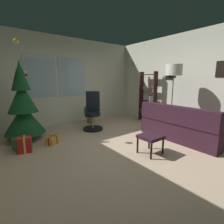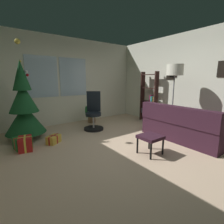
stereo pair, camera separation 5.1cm
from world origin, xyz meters
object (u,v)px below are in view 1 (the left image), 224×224
at_px(office_chair, 93,115).
at_px(bookshelf, 148,100).
at_px(gift_box_red, 25,144).
at_px(floor_lamp, 174,74).
at_px(potted_plant, 91,115).
at_px(gift_box_green, 22,143).
at_px(footstool, 150,138).
at_px(couch, 190,127).
at_px(gift_box_gold, 53,140).
at_px(holiday_tree, 23,108).

distance_m(office_chair, bookshelf, 2.07).
distance_m(gift_box_red, floor_lamp, 3.88).
distance_m(gift_box_red, bookshelf, 3.96).
height_order(office_chair, potted_plant, office_chair).
distance_m(gift_box_red, gift_box_green, 0.13).
bearing_deg(footstool, couch, -2.15).
height_order(footstool, bookshelf, bookshelf).
height_order(gift_box_green, bookshelf, bookshelf).
height_order(footstool, gift_box_gold, footstool).
bearing_deg(gift_box_green, footstool, -42.05).
xyz_separation_m(gift_box_green, gift_box_gold, (0.62, -0.08, -0.04)).
xyz_separation_m(gift_box_gold, bookshelf, (3.33, 0.10, 0.65)).
bearing_deg(couch, bookshelf, 72.85).
bearing_deg(floor_lamp, potted_plant, 119.03).
xyz_separation_m(couch, gift_box_green, (-3.38, 1.82, -0.17)).
bearing_deg(bookshelf, floor_lamp, -111.12).
distance_m(bookshelf, floor_lamp, 1.56).
bearing_deg(couch, office_chair, 124.23).
bearing_deg(holiday_tree, footstool, -53.19).
bearing_deg(potted_plant, couch, -68.09).
height_order(gift_box_green, gift_box_gold, gift_box_green).
bearing_deg(footstool, gift_box_red, 139.55).
bearing_deg(gift_box_red, gift_box_green, 104.04).
height_order(holiday_tree, gift_box_red, holiday_tree).
relative_size(couch, bookshelf, 1.16).
height_order(footstool, holiday_tree, holiday_tree).
relative_size(couch, office_chair, 1.78).
distance_m(couch, bookshelf, 1.97).
bearing_deg(floor_lamp, gift_box_green, 160.84).
relative_size(holiday_tree, gift_box_gold, 6.28).
xyz_separation_m(couch, holiday_tree, (-3.19, 2.42, 0.48)).
height_order(gift_box_red, office_chair, office_chair).
bearing_deg(gift_box_green, office_chair, 9.64).
relative_size(gift_box_gold, potted_plant, 0.58).
bearing_deg(gift_box_gold, floor_lamp, -21.51).
bearing_deg(office_chair, holiday_tree, 170.95).
distance_m(office_chair, potted_plant, 0.77).
distance_m(gift_box_green, floor_lamp, 3.95).
height_order(gift_box_gold, floor_lamp, floor_lamp).
relative_size(gift_box_green, office_chair, 0.32).
height_order(gift_box_gold, office_chair, office_chair).
height_order(holiday_tree, gift_box_green, holiday_tree).
distance_m(gift_box_green, office_chair, 1.97).
height_order(footstool, potted_plant, potted_plant).
xyz_separation_m(footstool, gift_box_gold, (-1.34, 1.68, -0.23)).
bearing_deg(holiday_tree, potted_plant, 11.34).
bearing_deg(bookshelf, potted_plant, 149.81).
xyz_separation_m(couch, gift_box_gold, (-2.76, 1.74, -0.21)).
bearing_deg(holiday_tree, gift_box_red, -102.02).
distance_m(holiday_tree, gift_box_red, 0.98).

